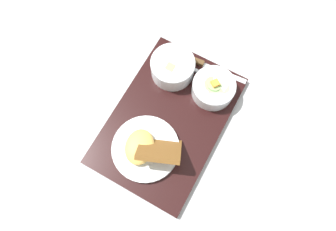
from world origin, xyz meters
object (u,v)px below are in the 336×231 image
(bowl_soup, at_px, (173,67))
(spoon, at_px, (197,71))
(bowl_salad, at_px, (214,88))
(knife, at_px, (203,64))
(plate_main, at_px, (146,148))

(bowl_soup, height_order, spoon, bowl_soup)
(bowl_salad, relative_size, knife, 0.60)
(bowl_salad, bearing_deg, plate_main, -15.88)
(bowl_soup, bearing_deg, spoon, 122.37)
(bowl_soup, relative_size, spoon, 0.77)
(plate_main, distance_m, spoon, 0.26)
(bowl_salad, height_order, knife, bowl_salad)
(knife, height_order, spoon, knife)
(bowl_salad, distance_m, plate_main, 0.24)
(plate_main, height_order, spoon, plate_main)
(plate_main, relative_size, spoon, 1.20)
(plate_main, bearing_deg, bowl_salad, 164.12)
(bowl_salad, relative_size, bowl_soup, 0.96)
(knife, bearing_deg, bowl_soup, -141.27)
(bowl_soup, bearing_deg, knife, 135.85)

